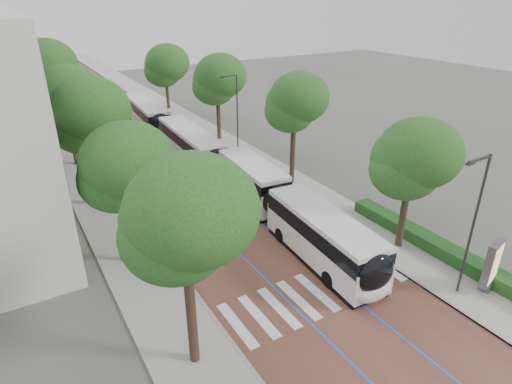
# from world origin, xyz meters

# --- Properties ---
(ground) EXTENTS (160.00, 160.00, 0.00)m
(ground) POSITION_xyz_m (0.00, 0.00, 0.00)
(ground) COLOR #51544C
(ground) RESTS_ON ground
(road) EXTENTS (11.00, 140.00, 0.02)m
(road) POSITION_xyz_m (0.00, 40.00, 0.01)
(road) COLOR brown
(road) RESTS_ON ground
(sidewalk_left) EXTENTS (4.00, 140.00, 0.12)m
(sidewalk_left) POSITION_xyz_m (-7.50, 40.00, 0.06)
(sidewalk_left) COLOR #9A9891
(sidewalk_left) RESTS_ON ground
(sidewalk_right) EXTENTS (4.00, 140.00, 0.12)m
(sidewalk_right) POSITION_xyz_m (7.50, 40.00, 0.06)
(sidewalk_right) COLOR #9A9891
(sidewalk_right) RESTS_ON ground
(kerb_left) EXTENTS (0.20, 140.00, 0.14)m
(kerb_left) POSITION_xyz_m (-5.60, 40.00, 0.06)
(kerb_left) COLOR gray
(kerb_left) RESTS_ON ground
(kerb_right) EXTENTS (0.20, 140.00, 0.14)m
(kerb_right) POSITION_xyz_m (5.60, 40.00, 0.06)
(kerb_right) COLOR gray
(kerb_right) RESTS_ON ground
(zebra_crossing) EXTENTS (10.55, 3.60, 0.01)m
(zebra_crossing) POSITION_xyz_m (0.20, 1.00, 0.03)
(zebra_crossing) COLOR silver
(zebra_crossing) RESTS_ON ground
(lane_line_left) EXTENTS (0.12, 126.00, 0.01)m
(lane_line_left) POSITION_xyz_m (-1.60, 40.00, 0.02)
(lane_line_left) COLOR blue
(lane_line_left) RESTS_ON road
(lane_line_right) EXTENTS (0.12, 126.00, 0.01)m
(lane_line_right) POSITION_xyz_m (1.60, 40.00, 0.02)
(lane_line_right) COLOR blue
(lane_line_right) RESTS_ON road
(hedge) EXTENTS (1.20, 14.00, 0.80)m
(hedge) POSITION_xyz_m (9.10, 0.00, 0.52)
(hedge) COLOR #194819
(hedge) RESTS_ON sidewalk_right
(streetlight_near) EXTENTS (1.82, 0.20, 8.00)m
(streetlight_near) POSITION_xyz_m (6.62, -3.00, 4.82)
(streetlight_near) COLOR #313134
(streetlight_near) RESTS_ON sidewalk_right
(streetlight_far) EXTENTS (1.82, 0.20, 8.00)m
(streetlight_far) POSITION_xyz_m (6.62, 22.00, 4.82)
(streetlight_far) COLOR #313134
(streetlight_far) RESTS_ON sidewalk_right
(lamp_post_left) EXTENTS (0.14, 0.14, 8.00)m
(lamp_post_left) POSITION_xyz_m (-6.10, 8.00, 4.12)
(lamp_post_left) COLOR #313134
(lamp_post_left) RESTS_ON sidewalk_left
(trees_left) EXTENTS (6.49, 60.50, 9.97)m
(trees_left) POSITION_xyz_m (-7.50, 28.30, 6.59)
(trees_left) COLOR black
(trees_left) RESTS_ON ground
(trees_right) EXTENTS (5.96, 47.46, 8.86)m
(trees_right) POSITION_xyz_m (7.70, 25.73, 6.09)
(trees_right) COLOR black
(trees_right) RESTS_ON ground
(lead_bus) EXTENTS (3.76, 18.52, 3.20)m
(lead_bus) POSITION_xyz_m (2.62, 7.09, 1.63)
(lead_bus) COLOR black
(lead_bus) RESTS_ON ground
(bus_queued_0) EXTENTS (2.97, 12.48, 3.20)m
(bus_queued_0) POSITION_xyz_m (2.20, 22.56, 1.62)
(bus_queued_0) COLOR silver
(bus_queued_0) RESTS_ON ground
(bus_queued_1) EXTENTS (3.22, 12.52, 3.20)m
(bus_queued_1) POSITION_xyz_m (2.17, 35.92, 1.62)
(bus_queued_1) COLOR silver
(bus_queued_1) RESTS_ON ground
(ad_panel) EXTENTS (1.51, 0.73, 3.02)m
(ad_panel) POSITION_xyz_m (8.24, -3.71, 1.70)
(ad_panel) COLOR #59595B
(ad_panel) RESTS_ON sidewalk_right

